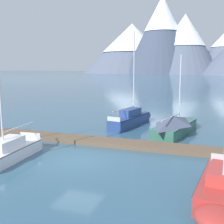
{
  "coord_description": "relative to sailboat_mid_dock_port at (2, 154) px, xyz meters",
  "views": [
    {
      "loc": [
        7.2,
        -14.07,
        5.42
      ],
      "look_at": [
        0.0,
        6.0,
        2.0
      ],
      "focal_mm": 44.91,
      "sensor_mm": 36.0,
      "label": 1
    }
  ],
  "objects": [
    {
      "name": "mountain_central_massif",
      "position": [
        -29.89,
        221.82,
        32.23
      ],
      "size": [
        60.73,
        60.73,
        62.28
      ],
      "color": "#424C60",
      "rests_on": "ground"
    },
    {
      "name": "dock",
      "position": [
        3.91,
        5.73,
        -0.37
      ],
      "size": [
        27.52,
        1.89,
        0.3
      ],
      "color": "brown",
      "rests_on": "ground"
    },
    {
      "name": "sailboat_far_berth",
      "position": [
        8.45,
        10.85,
        0.21
      ],
      "size": [
        3.3,
        7.98,
        6.44
      ],
      "color": "#336B56",
      "rests_on": "ground"
    },
    {
      "name": "mountain_shoulder_ridge",
      "position": [
        -11.61,
        221.74,
        24.45
      ],
      "size": [
        58.34,
        58.34,
        46.81
      ],
      "color": "slate",
      "rests_on": "ground"
    },
    {
      "name": "ground_plane",
      "position": [
        3.91,
        1.73,
        -0.51
      ],
      "size": [
        700.0,
        700.0,
        0.0
      ],
      "primitive_type": "plane",
      "color": "#335B75"
    },
    {
      "name": "sailboat_mid_dock_port",
      "position": [
        0.0,
        0.0,
        0.0
      ],
      "size": [
        1.94,
        6.67,
        7.35
      ],
      "color": "white",
      "rests_on": "ground"
    },
    {
      "name": "mountain_west_summit",
      "position": [
        -60.97,
        243.28,
        23.53
      ],
      "size": [
        90.09,
        90.09,
        44.79
      ],
      "color": "slate",
      "rests_on": "ground"
    },
    {
      "name": "sailboat_mid_dock_starboard",
      "position": [
        4.15,
        12.79,
        0.13
      ],
      "size": [
        2.56,
        7.5,
        8.69
      ],
      "color": "navy",
      "rests_on": "ground"
    },
    {
      "name": "sailboat_outer_slip",
      "position": [
        11.76,
        -0.72,
        0.02
      ],
      "size": [
        2.39,
        6.06,
        9.21
      ],
      "color": "#B2332D",
      "rests_on": "ground"
    }
  ]
}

